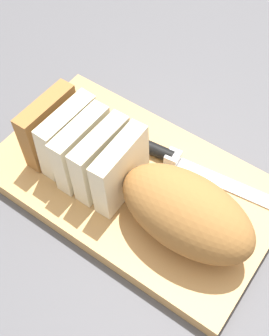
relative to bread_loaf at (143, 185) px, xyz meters
The scene contains 7 objects.
ground_plane 0.09m from the bread_loaf, 39.57° to the right, with size 3.00×3.00×0.00m, color #4C4C51.
cutting_board 0.08m from the bread_loaf, 39.57° to the right, with size 0.42×0.25×0.02m, color tan.
bread_loaf is the anchor object (origin of this frame).
bread_knife 0.10m from the bread_loaf, 96.20° to the right, with size 0.26×0.05×0.02m.
crumb_near_knife 0.07m from the bread_loaf, 104.15° to the right, with size 0.00×0.00×0.00m, color #996633.
crumb_near_loaf 0.08m from the bread_loaf, 29.76° to the left, with size 0.01×0.01×0.01m, color #996633.
crumb_stray_left 0.11m from the bread_loaf, 69.04° to the right, with size 0.00×0.00×0.00m, color #996633.
Camera 1 is at (-0.22, 0.30, 0.58)m, focal length 48.58 mm.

